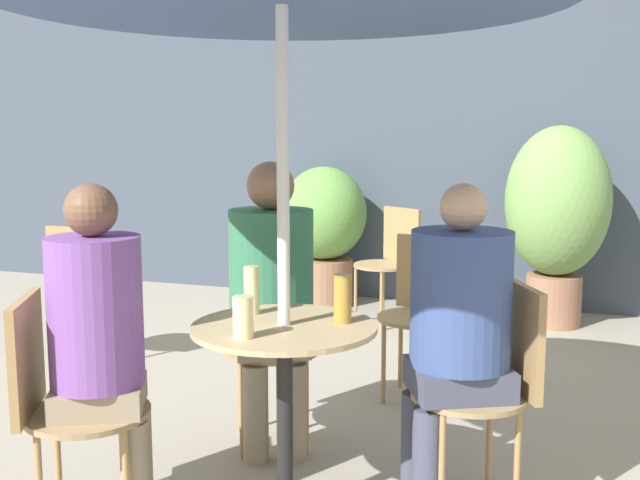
{
  "coord_description": "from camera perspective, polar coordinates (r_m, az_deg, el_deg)",
  "views": [
    {
      "loc": [
        1.05,
        -2.48,
        1.41
      ],
      "look_at": [
        0.11,
        0.32,
        0.99
      ],
      "focal_mm": 42.0,
      "sensor_mm": 36.0,
      "label": 1
    }
  ],
  "objects": [
    {
      "name": "beer_glass_0",
      "position": [
        2.82,
        -5.24,
        -3.82
      ],
      "size": [
        0.06,
        0.06,
        0.18
      ],
      "color": "beige",
      "rests_on": "cafe_table_near"
    },
    {
      "name": "bistro_chair_0",
      "position": [
        2.9,
        13.09,
        -9.9
      ],
      "size": [
        0.48,
        0.47,
        0.86
      ],
      "rotation": [
        0.0,
        0.0,
        -1.11
      ],
      "color": "#997F56",
      "rests_on": "ground_plane"
    },
    {
      "name": "seated_person_2",
      "position": [
        2.69,
        -16.42,
        -6.63
      ],
      "size": [
        0.39,
        0.38,
        1.24
      ],
      "rotation": [
        0.0,
        0.0,
        2.03
      ],
      "color": "gray",
      "rests_on": "ground_plane"
    },
    {
      "name": "cafe_table_near",
      "position": [
        2.74,
        -2.72,
        -10.95
      ],
      "size": [
        0.66,
        0.66,
        0.74
      ],
      "color": "black",
      "rests_on": "ground_plane"
    },
    {
      "name": "bistro_chair_2",
      "position": [
        2.78,
        -19.28,
        -10.94
      ],
      "size": [
        0.48,
        0.47,
        0.86
      ],
      "rotation": [
        0.0,
        0.0,
        -4.26
      ],
      "color": "#997F56",
      "rests_on": "ground_plane"
    },
    {
      "name": "storefront_wall",
      "position": [
        6.26,
        9.01,
        8.87
      ],
      "size": [
        10.0,
        0.06,
        3.0
      ],
      "color": "#3D4756",
      "rests_on": "ground_plane"
    },
    {
      "name": "bistro_chair_5",
      "position": [
        4.81,
        -17.43,
        -2.88
      ],
      "size": [
        0.43,
        0.43,
        0.86
      ],
      "rotation": [
        0.0,
        0.0,
        3.2
      ],
      "color": "#997F56",
      "rests_on": "ground_plane"
    },
    {
      "name": "seated_person_0",
      "position": [
        2.8,
        10.34,
        -6.15
      ],
      "size": [
        0.45,
        0.44,
        1.23
      ],
      "rotation": [
        0.0,
        0.0,
        -1.11
      ],
      "color": "#42475B",
      "rests_on": "ground_plane"
    },
    {
      "name": "beer_glass_2",
      "position": [
        2.68,
        1.73,
        -4.48
      ],
      "size": [
        0.06,
        0.06,
        0.17
      ],
      "color": "#B28433",
      "rests_on": "cafe_table_near"
    },
    {
      "name": "potted_plant_0",
      "position": [
        6.13,
        0.3,
        1.06
      ],
      "size": [
        0.7,
        0.7,
        1.14
      ],
      "color": "#93664C",
      "rests_on": "ground_plane"
    },
    {
      "name": "seated_person_1",
      "position": [
        3.28,
        -3.7,
        -3.39
      ],
      "size": [
        0.44,
        0.45,
        1.29
      ],
      "rotation": [
        0.0,
        0.0,
        0.46
      ],
      "color": "gray",
      "rests_on": "ground_plane"
    },
    {
      "name": "bistro_chair_3",
      "position": [
        5.59,
        5.51,
        -1.04
      ],
      "size": [
        0.48,
        0.49,
        0.86
      ],
      "rotation": [
        0.0,
        0.0,
        5.71
      ],
      "color": "#997F56",
      "rests_on": "ground_plane"
    },
    {
      "name": "beer_glass_1",
      "position": [
        2.5,
        -5.88,
        -5.87
      ],
      "size": [
        0.07,
        0.07,
        0.14
      ],
      "color": "beige",
      "rests_on": "cafe_table_near"
    },
    {
      "name": "bistro_chair_1",
      "position": [
        3.48,
        -3.83,
        -6.66
      ],
      "size": [
        0.47,
        0.48,
        0.86
      ],
      "rotation": [
        0.0,
        0.0,
        0.46
      ],
      "color": "#997F56",
      "rests_on": "ground_plane"
    },
    {
      "name": "bistro_chair_4",
      "position": [
        4.07,
        7.89,
        -4.54
      ],
      "size": [
        0.43,
        0.44,
        0.86
      ],
      "rotation": [
        0.0,
        0.0,
        6.18
      ],
      "color": "#997F56",
      "rests_on": "ground_plane"
    },
    {
      "name": "potted_plant_1",
      "position": [
        5.71,
        17.63,
        2.19
      ],
      "size": [
        0.75,
        0.75,
        1.47
      ],
      "color": "#93664C",
      "rests_on": "ground_plane"
    }
  ]
}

